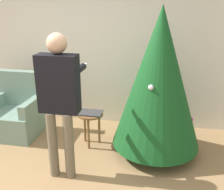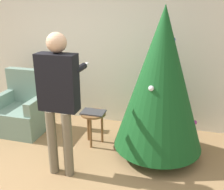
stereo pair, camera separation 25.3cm
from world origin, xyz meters
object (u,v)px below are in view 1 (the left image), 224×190
(armchair, at_px, (16,114))
(person_standing, at_px, (59,94))
(side_stool, at_px, (91,119))
(christmas_tree, at_px, (159,79))

(armchair, distance_m, person_standing, 1.67)
(armchair, relative_size, side_stool, 1.96)
(christmas_tree, height_order, armchair, christmas_tree)
(christmas_tree, height_order, side_stool, christmas_tree)
(person_standing, bearing_deg, side_stool, 79.23)
(christmas_tree, xyz_separation_m, side_stool, (-0.98, 0.03, -0.69))
(christmas_tree, bearing_deg, person_standing, -146.54)
(christmas_tree, relative_size, side_stool, 4.01)
(armchair, xyz_separation_m, person_standing, (1.18, -0.91, 0.75))
(side_stool, bearing_deg, armchair, 174.01)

